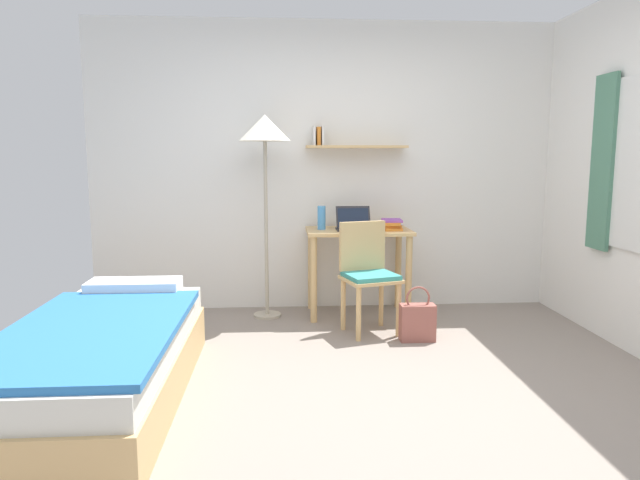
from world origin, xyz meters
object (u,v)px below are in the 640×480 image
(laptop, at_px, (354,224))
(desk_chair, at_px, (368,271))
(water_bottle, at_px, (322,218))
(book_stack, at_px, (391,224))
(desk, at_px, (358,248))
(handbag, at_px, (417,321))
(bed, at_px, (102,361))
(standing_lamp, at_px, (265,137))

(laptop, bearing_deg, desk_chair, -83.32)
(water_bottle, height_order, book_stack, water_bottle)
(desk_chair, distance_m, book_stack, 0.62)
(desk, xyz_separation_m, book_stack, (0.28, -0.04, 0.21))
(water_bottle, relative_size, handbag, 0.48)
(bed, xyz_separation_m, standing_lamp, (0.90, 1.70, 1.32))
(standing_lamp, height_order, book_stack, standing_lamp)
(desk, distance_m, book_stack, 0.35)
(water_bottle, bearing_deg, desk, -2.98)
(bed, distance_m, water_bottle, 2.31)
(bed, relative_size, standing_lamp, 1.16)
(desk, bearing_deg, book_stack, -7.12)
(laptop, height_order, handbag, laptop)
(book_stack, distance_m, handbag, 0.99)
(desk, distance_m, desk_chair, 0.51)
(water_bottle, bearing_deg, book_stack, -4.91)
(desk, xyz_separation_m, standing_lamp, (-0.81, -0.02, 0.96))
(desk, bearing_deg, handbag, -65.04)
(desk_chair, height_order, handbag, desk_chair)
(desk_chair, distance_m, laptop, 0.59)
(laptop, xyz_separation_m, water_bottle, (-0.28, 0.03, 0.05))
(desk, xyz_separation_m, water_bottle, (-0.32, 0.02, 0.27))
(desk, relative_size, laptop, 2.98)
(handbag, bearing_deg, book_stack, 95.96)
(bed, bearing_deg, handbag, 24.68)
(handbag, bearing_deg, standing_lamp, 147.18)
(standing_lamp, bearing_deg, desk_chair, -30.29)
(standing_lamp, xyz_separation_m, book_stack, (1.09, -0.02, -0.75))
(bed, relative_size, water_bottle, 9.82)
(water_bottle, distance_m, handbag, 1.26)
(desk, distance_m, water_bottle, 0.42)
(desk, distance_m, laptop, 0.22)
(water_bottle, height_order, handbag, water_bottle)
(bed, distance_m, desk, 2.45)
(bed, height_order, handbag, bed)
(laptop, bearing_deg, desk, 14.71)
(bed, bearing_deg, book_stack, 40.21)
(handbag, bearing_deg, desk_chair, 141.71)
(desk_chair, height_order, laptop, laptop)
(desk_chair, bearing_deg, water_bottle, 123.22)
(bed, bearing_deg, water_bottle, 51.36)
(book_stack, bearing_deg, desk, 172.88)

